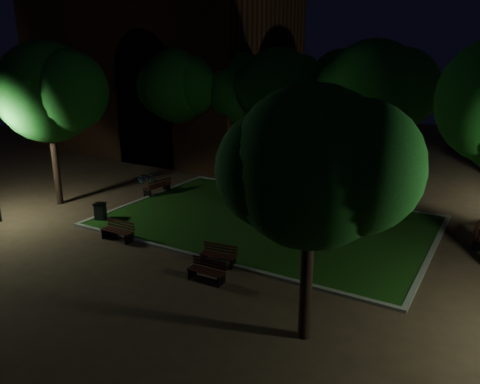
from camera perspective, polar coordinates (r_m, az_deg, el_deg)
The scene contains 21 objects.
ground at distance 21.36m, azimuth 0.80°, elevation -5.29°, with size 80.00×80.00×0.00m, color #493223.
lawn at distance 22.99m, azimuth 3.28°, elevation -3.58°, with size 15.00×10.00×0.08m, color #193F0F.
lawn_kerb at distance 22.98m, azimuth 3.28°, elevation -3.53°, with size 15.40×10.40×0.12m.
monument at distance 22.68m, azimuth 3.32°, elevation -1.40°, with size 1.40×1.40×3.20m.
building_main at distance 40.23m, azimuth -9.44°, elevation 15.65°, with size 20.00×12.00×15.00m.
tree_west at distance 26.35m, azimuth -22.29°, elevation 11.17°, with size 6.34×5.17×8.60m.
tree_north_wl at distance 29.51m, azimuth 4.83°, elevation 12.65°, with size 5.78×4.72×8.29m.
tree_north_er at distance 26.17m, azimuth 16.15°, elevation 11.89°, with size 6.39×5.22×8.70m.
tree_se at distance 12.37m, azimuth 9.08°, elevation 2.93°, with size 5.40×4.41×7.32m.
tree_nw at distance 32.23m, azimuth -7.44°, elevation 12.66°, with size 6.04×4.93×8.25m.
tree_far_north at distance 32.61m, azimuth 12.54°, elevation 12.77°, with size 5.56×4.54×8.24m.
tree_extra at distance 31.55m, azimuth 0.30°, elevation 12.27°, with size 6.00×4.90×7.99m.
lamppost_nw at distance 35.84m, azimuth -7.94°, elevation 8.27°, with size 1.18×0.28×3.96m.
bench_near_left at distance 18.47m, azimuth -2.59°, elevation -7.72°, with size 1.49×0.69×0.79m.
bench_near_right at distance 17.27m, azimuth -4.02°, elevation -9.58°, with size 1.45×0.55×0.79m.
bench_west_near at distance 21.43m, azimuth -14.62°, elevation -4.63°, with size 1.57×0.57×0.86m.
bench_left_side at distance 27.57m, azimuth -9.99°, elevation 0.56°, with size 0.83×1.79×0.94m.
bench_right_side at distance 22.62m, azimuth 27.25°, elevation -4.81°, with size 0.62×1.65×0.90m.
bench_far_side at distance 27.92m, azimuth 13.95°, elevation 0.54°, with size 1.79×0.71×0.96m.
trash_bin at distance 24.03m, azimuth -16.66°, elevation -2.33°, with size 0.68×0.68×0.89m.
bicycle at distance 29.84m, azimuth -11.25°, elevation 1.64°, with size 0.53×1.52×0.80m, color black.
Camera 1 is at (9.80, -17.20, 8.03)m, focal length 35.00 mm.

